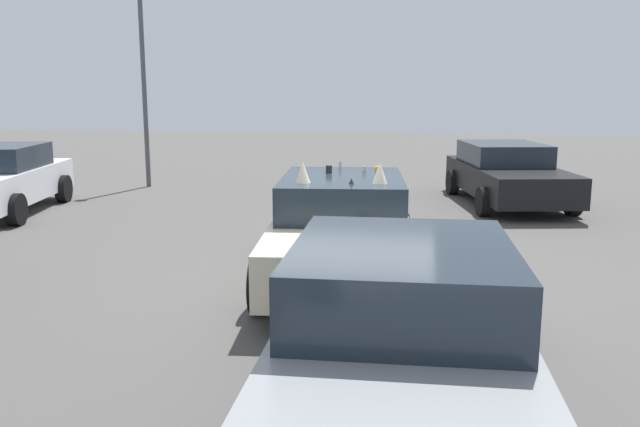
{
  "coord_description": "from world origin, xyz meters",
  "views": [
    {
      "loc": [
        -8.63,
        -1.07,
        2.57
      ],
      "look_at": [
        0.0,
        0.3,
        0.9
      ],
      "focal_mm": 36.79,
      "sensor_mm": 36.0,
      "label": 1
    }
  ],
  "objects_px": {
    "art_car_decorated": "(342,227)",
    "parked_sedan_behind_right": "(401,325)",
    "lot_lamp_post": "(143,69)",
    "parked_sedan_near_right": "(507,173)"
  },
  "relations": [
    {
      "from": "art_car_decorated",
      "to": "parked_sedan_behind_right",
      "type": "distance_m",
      "value": 3.75
    },
    {
      "from": "art_car_decorated",
      "to": "lot_lamp_post",
      "type": "height_order",
      "value": "lot_lamp_post"
    },
    {
      "from": "art_car_decorated",
      "to": "lot_lamp_post",
      "type": "xyz_separation_m",
      "value": [
        7.7,
        6.15,
        2.34
      ]
    },
    {
      "from": "parked_sedan_behind_right",
      "to": "parked_sedan_near_right",
      "type": "xyz_separation_m",
      "value": [
        10.12,
        -2.0,
        -0.01
      ]
    },
    {
      "from": "parked_sedan_near_right",
      "to": "lot_lamp_post",
      "type": "distance_m",
      "value": 9.47
    },
    {
      "from": "parked_sedan_near_right",
      "to": "lot_lamp_post",
      "type": "height_order",
      "value": "lot_lamp_post"
    },
    {
      "from": "parked_sedan_behind_right",
      "to": "lot_lamp_post",
      "type": "bearing_deg",
      "value": 30.39
    },
    {
      "from": "art_car_decorated",
      "to": "parked_sedan_near_right",
      "type": "distance_m",
      "value": 7.13
    },
    {
      "from": "parked_sedan_behind_right",
      "to": "parked_sedan_near_right",
      "type": "distance_m",
      "value": 10.32
    },
    {
      "from": "art_car_decorated",
      "to": "parked_sedan_near_right",
      "type": "xyz_separation_m",
      "value": [
        6.49,
        -2.94,
        -0.03
      ]
    }
  ]
}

